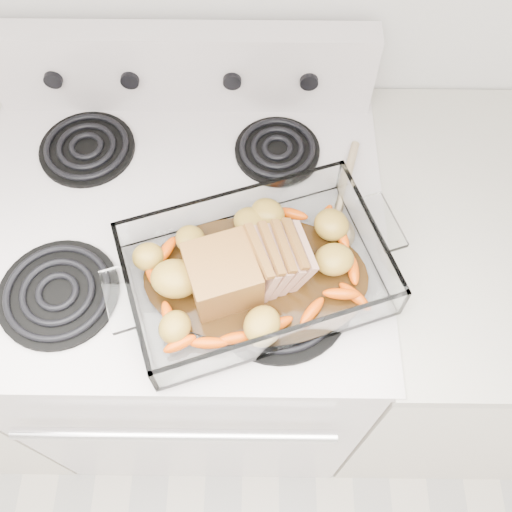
{
  "coord_description": "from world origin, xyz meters",
  "views": [
    {
      "loc": [
        0.16,
        1.08,
        1.83
      ],
      "look_at": [
        0.15,
        1.54,
        0.99
      ],
      "focal_mm": 40.0,
      "sensor_mm": 36.0,
      "label": 1
    }
  ],
  "objects_px": {
    "electric_range": "(198,314)",
    "counter_right": "(456,319)",
    "baking_dish": "(256,274)",
    "pork_roast": "(238,265)"
  },
  "relations": [
    {
      "from": "baking_dish",
      "to": "electric_range",
      "type": "bearing_deg",
      "value": 119.67
    },
    {
      "from": "electric_range",
      "to": "counter_right",
      "type": "height_order",
      "value": "electric_range"
    },
    {
      "from": "counter_right",
      "to": "pork_roast",
      "type": "distance_m",
      "value": 0.77
    },
    {
      "from": "baking_dish",
      "to": "pork_roast",
      "type": "height_order",
      "value": "pork_roast"
    },
    {
      "from": "electric_range",
      "to": "counter_right",
      "type": "relative_size",
      "value": 1.2
    },
    {
      "from": "pork_roast",
      "to": "electric_range",
      "type": "bearing_deg",
      "value": 152.59
    },
    {
      "from": "baking_dish",
      "to": "pork_roast",
      "type": "relative_size",
      "value": 2.05
    },
    {
      "from": "electric_range",
      "to": "baking_dish",
      "type": "height_order",
      "value": "electric_range"
    },
    {
      "from": "counter_right",
      "to": "baking_dish",
      "type": "relative_size",
      "value": 2.2
    },
    {
      "from": "electric_range",
      "to": "pork_roast",
      "type": "distance_m",
      "value": 0.54
    }
  ]
}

